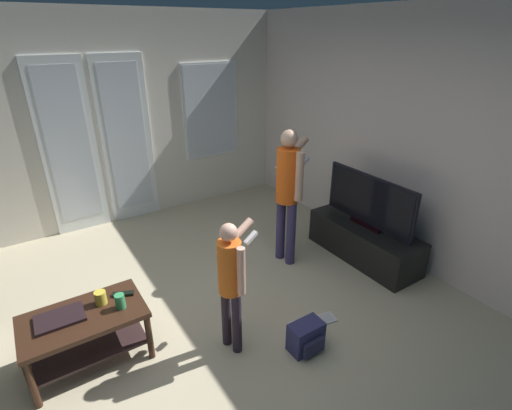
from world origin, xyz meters
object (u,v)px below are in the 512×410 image
person_adult (288,186)px  dvd_remote_slim (123,294)px  coffee_table (86,328)px  person_child (231,277)px  laptop_closed (60,318)px  cup_by_laptop (101,298)px  tv_stand (364,242)px  cup_near_edge (120,301)px  loose_keyboard (313,322)px  flat_screen_tv (369,201)px  backpack (306,337)px

person_adult → dvd_remote_slim: bearing=-171.9°
coffee_table → person_child: 1.19m
laptop_closed → cup_by_laptop: cup_by_laptop is taller
coffee_table → laptop_closed: laptop_closed is taller
tv_stand → dvd_remote_slim: (-2.65, 0.18, 0.27)m
cup_near_edge → cup_by_laptop: 0.18m
tv_stand → person_child: size_ratio=1.15×
cup_near_edge → dvd_remote_slim: cup_near_edge is taller
person_adult → laptop_closed: 2.40m
laptop_closed → cup_near_edge: cup_near_edge is taller
person_adult → loose_keyboard: size_ratio=3.31×
flat_screen_tv → tv_stand: bearing=-65.5°
coffee_table → cup_near_edge: bearing=-15.2°
backpack → cup_near_edge: size_ratio=2.38×
flat_screen_tv → cup_by_laptop: flat_screen_tv is taller
person_adult → person_child: 1.44m
cup_near_edge → flat_screen_tv: bearing=-0.7°
cup_near_edge → tv_stand: bearing=-0.8°
coffee_table → cup_by_laptop: cup_by_laptop is taller
loose_keyboard → cup_by_laptop: size_ratio=4.19×
coffee_table → laptop_closed: (-0.15, 0.04, 0.14)m
coffee_table → dvd_remote_slim: size_ratio=5.25×
loose_keyboard → cup_near_edge: 1.68m
cup_near_edge → cup_by_laptop: cup_near_edge is taller
coffee_table → cup_by_laptop: bearing=21.5°
flat_screen_tv → backpack: flat_screen_tv is taller
cup_by_laptop → backpack: bearing=-33.6°
person_child → laptop_closed: bearing=156.3°
tv_stand → person_adult: 1.15m
backpack → laptop_closed: (-1.66, 0.88, 0.35)m
laptop_closed → person_child: bearing=-22.7°
laptop_closed → cup_near_edge: size_ratio=2.86×
person_child → loose_keyboard: (0.74, -0.16, -0.69)m
laptop_closed → cup_near_edge: 0.44m
person_child → laptop_closed: 1.30m
tv_stand → backpack: bearing=-153.4°
person_adult → laptop_closed: bearing=-172.7°
tv_stand → laptop_closed: (-3.12, 0.15, 0.27)m
loose_keyboard → cup_near_edge: bearing=159.2°
loose_keyboard → backpack: bearing=-141.2°
dvd_remote_slim → person_adult: bearing=32.0°
flat_screen_tv → person_adult: bearing=150.3°
loose_keyboard → laptop_closed: size_ratio=1.34×
coffee_table → person_adult: person_adult is taller
loose_keyboard → tv_stand: bearing=23.6°
person_child → dvd_remote_slim: (-0.70, 0.55, -0.23)m
coffee_table → cup_by_laptop: 0.25m
dvd_remote_slim → tv_stand: bearing=20.0°
person_child → person_adult: bearing=35.0°
dvd_remote_slim → person_child: bearing=-14.3°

